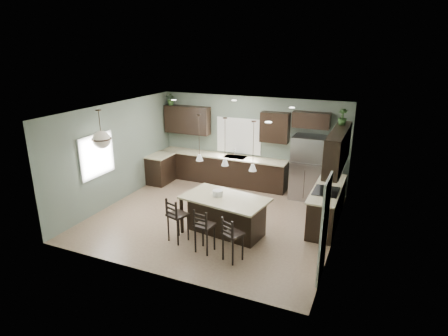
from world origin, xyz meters
TOP-DOWN VIEW (x-y plane):
  - ground at (0.00, 0.00)m, footprint 6.00×6.00m
  - pantry_door at (2.98, -1.55)m, footprint 0.04×0.82m
  - window_back at (-0.40, 2.73)m, footprint 1.35×0.02m
  - window_left at (-2.98, -0.80)m, footprint 0.02×1.10m
  - left_return_cabs at (-2.70, 1.70)m, footprint 0.60×0.90m
  - left_return_countertop at (-2.68, 1.70)m, footprint 0.66×0.96m
  - back_lower_cabs at (-0.85, 2.45)m, footprint 4.20×0.60m
  - back_countertop at (-0.85, 2.43)m, footprint 4.20×0.66m
  - sink_inset at (-0.40, 2.43)m, footprint 0.70×0.45m
  - faucet at (-0.40, 2.40)m, footprint 0.02×0.02m
  - back_upper_left at (-2.15, 2.58)m, footprint 1.55×0.34m
  - back_upper_right at (0.80, 2.58)m, footprint 0.85×0.34m
  - fridge_header at (1.85, 2.58)m, footprint 1.05×0.34m
  - right_lower_cabs at (2.70, 0.87)m, footprint 0.60×2.35m
  - right_countertop at (2.68, 0.87)m, footprint 0.66×2.35m
  - cooktop at (2.68, 0.60)m, footprint 0.58×0.75m
  - wall_oven_front at (2.40, 0.60)m, footprint 0.01×0.72m
  - right_upper_cabs at (2.83, 0.87)m, footprint 0.34×2.35m
  - microwave at (2.78, 0.60)m, footprint 0.40×0.75m
  - refrigerator at (1.90, 2.28)m, footprint 0.90×0.74m
  - kitchen_island at (0.60, -0.69)m, footprint 2.09×1.39m
  - serving_dish at (0.40, -0.66)m, footprint 0.24×0.24m
  - bar_stool_left at (-0.25, -1.42)m, footprint 0.49×0.49m
  - bar_stool_center at (0.51, -1.59)m, footprint 0.42×0.42m
  - bar_stool_right at (1.20, -1.68)m, footprint 0.48×0.48m
  - pendant_left at (-0.09, -0.59)m, footprint 0.17×0.17m
  - pendant_center at (0.60, -0.69)m, footprint 0.17×0.17m
  - pendant_right at (1.29, -0.80)m, footprint 0.17×0.17m
  - chandelier at (-2.60, -0.98)m, footprint 0.48×0.48m
  - plant_back_left at (-2.71, 2.55)m, footprint 0.42×0.39m
  - plant_right_wall at (2.80, 1.48)m, footprint 0.26×0.26m
  - room_shell at (0.00, 0.00)m, footprint 6.00×6.00m

SIDE VIEW (x-z plane):
  - ground at x=0.00m, z-range 0.00..0.00m
  - left_return_cabs at x=-2.70m, z-range 0.00..0.90m
  - back_lower_cabs at x=-0.85m, z-range 0.00..0.90m
  - right_lower_cabs at x=2.70m, z-range 0.00..0.90m
  - wall_oven_front at x=2.40m, z-range 0.15..0.75m
  - kitchen_island at x=0.60m, z-range 0.00..0.92m
  - bar_stool_right at x=1.20m, z-range 0.00..0.99m
  - bar_stool_center at x=0.51m, z-range 0.00..1.02m
  - bar_stool_left at x=-0.25m, z-range 0.00..1.06m
  - left_return_countertop at x=-2.68m, z-range 0.90..0.94m
  - back_countertop at x=-0.85m, z-range 0.90..0.94m
  - right_countertop at x=2.68m, z-range 0.90..0.94m
  - refrigerator at x=1.90m, z-range 0.00..1.85m
  - sink_inset at x=-0.40m, z-range 0.93..0.94m
  - cooktop at x=2.68m, z-range 0.93..0.95m
  - serving_dish at x=0.40m, z-range 0.92..1.06m
  - pantry_door at x=2.98m, z-range 0.00..2.04m
  - faucet at x=-0.40m, z-range 0.94..1.22m
  - window_back at x=-0.40m, z-range 1.05..2.05m
  - window_left at x=-2.98m, z-range 1.05..2.05m
  - microwave at x=2.78m, z-range 1.35..1.75m
  - room_shell at x=0.00m, z-range -1.30..4.70m
  - back_upper_left at x=-2.15m, z-range 1.50..2.40m
  - back_upper_right at x=0.80m, z-range 1.50..2.40m
  - right_upper_cabs at x=2.83m, z-range 1.50..2.40m
  - fridge_header at x=1.85m, z-range 2.02..2.48m
  - pendant_left at x=-0.09m, z-range 1.70..2.80m
  - pendant_center at x=0.60m, z-range 1.70..2.80m
  - pendant_right at x=1.29m, z-range 1.70..2.80m
  - chandelier at x=-2.60m, z-range 1.83..2.80m
  - plant_back_left at x=-2.71m, z-range 2.40..2.78m
  - plant_right_wall at x=2.80m, z-range 2.40..2.80m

